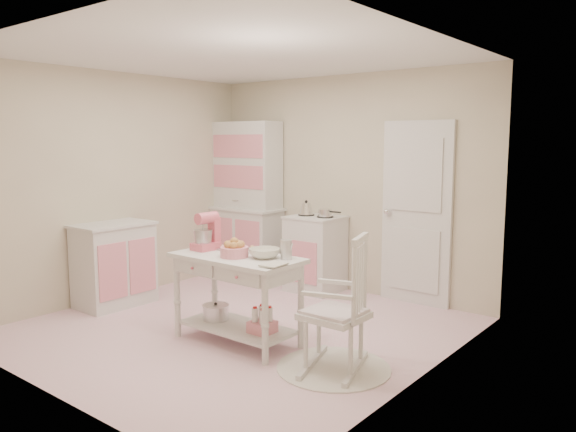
# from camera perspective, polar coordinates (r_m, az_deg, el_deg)

# --- Properties ---
(room_shell) EXTENTS (3.84, 3.84, 2.62)m
(room_shell) POSITION_cam_1_polar(r_m,az_deg,el_deg) (5.32, -5.24, 5.78)
(room_shell) COLOR pink
(room_shell) RESTS_ON ground
(door) EXTENTS (0.82, 0.05, 2.04)m
(door) POSITION_cam_1_polar(r_m,az_deg,el_deg) (6.38, 12.91, 0.26)
(door) COLOR silver
(door) RESTS_ON ground
(hutch) EXTENTS (1.06, 0.50, 2.08)m
(hutch) POSITION_cam_1_polar(r_m,az_deg,el_deg) (7.55, -4.37, 1.70)
(hutch) COLOR silver
(hutch) RESTS_ON ground
(stove) EXTENTS (0.62, 0.57, 0.92)m
(stove) POSITION_cam_1_polar(r_m,az_deg,el_deg) (6.85, 2.79, -3.81)
(stove) COLOR silver
(stove) RESTS_ON ground
(base_cabinet) EXTENTS (0.54, 0.84, 0.92)m
(base_cabinet) POSITION_cam_1_polar(r_m,az_deg,el_deg) (6.53, -17.25, -4.70)
(base_cabinet) COLOR silver
(base_cabinet) RESTS_ON ground
(lace_rug) EXTENTS (0.92, 0.92, 0.01)m
(lace_rug) POSITION_cam_1_polar(r_m,az_deg,el_deg) (4.68, 4.66, -15.13)
(lace_rug) COLOR white
(lace_rug) RESTS_ON ground
(rocking_chair) EXTENTS (0.68, 0.83, 1.10)m
(rocking_chair) POSITION_cam_1_polar(r_m,az_deg,el_deg) (4.50, 4.73, -8.73)
(rocking_chair) COLOR silver
(rocking_chair) RESTS_ON ground
(work_table) EXTENTS (1.20, 0.60, 0.80)m
(work_table) POSITION_cam_1_polar(r_m,az_deg,el_deg) (5.13, -5.18, -8.42)
(work_table) COLOR silver
(work_table) RESTS_ON ground
(stand_mixer) EXTENTS (0.21, 0.29, 0.34)m
(stand_mixer) POSITION_cam_1_polar(r_m,az_deg,el_deg) (5.32, -8.38, -1.61)
(stand_mixer) COLOR #DD5D72
(stand_mixer) RESTS_ON work_table
(cookie_tray) EXTENTS (0.34, 0.24, 0.02)m
(cookie_tray) POSITION_cam_1_polar(r_m,az_deg,el_deg) (5.27, -5.06, -3.44)
(cookie_tray) COLOR silver
(cookie_tray) RESTS_ON work_table
(bread_basket) EXTENTS (0.25, 0.25, 0.09)m
(bread_basket) POSITION_cam_1_polar(r_m,az_deg,el_deg) (4.98, -5.48, -3.65)
(bread_basket) COLOR pink
(bread_basket) RESTS_ON work_table
(mixing_bowl) EXTENTS (0.27, 0.27, 0.08)m
(mixing_bowl) POSITION_cam_1_polar(r_m,az_deg,el_deg) (4.92, -2.40, -3.81)
(mixing_bowl) COLOR silver
(mixing_bowl) RESTS_ON work_table
(metal_pitcher) EXTENTS (0.10, 0.10, 0.17)m
(metal_pitcher) POSITION_cam_1_polar(r_m,az_deg,el_deg) (4.85, -0.18, -3.43)
(metal_pitcher) COLOR silver
(metal_pitcher) RESTS_ON work_table
(recipe_book) EXTENTS (0.18, 0.23, 0.02)m
(recipe_book) POSITION_cam_1_polar(r_m,az_deg,el_deg) (4.65, -2.24, -4.86)
(recipe_book) COLOR silver
(recipe_book) RESTS_ON work_table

